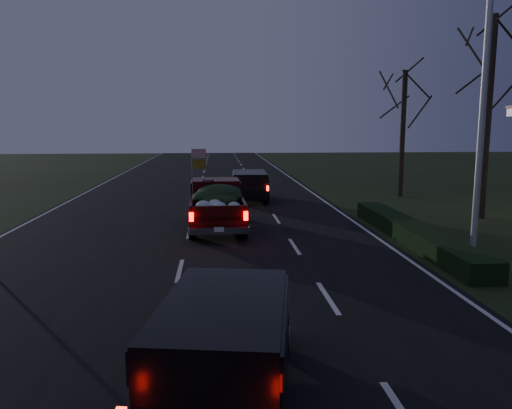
{
  "coord_description": "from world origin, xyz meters",
  "views": [
    {
      "loc": [
        1.04,
        -13.46,
        3.98
      ],
      "look_at": [
        2.39,
        3.4,
        1.3
      ],
      "focal_mm": 35.0,
      "sensor_mm": 36.0,
      "label": 1
    }
  ],
  "objects_px": {
    "light_pole": "(485,77)",
    "pickup_truck": "(216,202)",
    "lead_suv": "(249,183)",
    "rear_suv": "(225,337)"
  },
  "relations": [
    {
      "from": "light_pole",
      "to": "lead_suv",
      "type": "bearing_deg",
      "value": 121.45
    },
    {
      "from": "rear_suv",
      "to": "pickup_truck",
      "type": "bearing_deg",
      "value": 99.57
    },
    {
      "from": "light_pole",
      "to": "rear_suv",
      "type": "relative_size",
      "value": 2.0
    },
    {
      "from": "lead_suv",
      "to": "pickup_truck",
      "type": "bearing_deg",
      "value": -102.35
    },
    {
      "from": "light_pole",
      "to": "pickup_truck",
      "type": "distance_m",
      "value": 10.29
    },
    {
      "from": "rear_suv",
      "to": "light_pole",
      "type": "bearing_deg",
      "value": 54.94
    },
    {
      "from": "lead_suv",
      "to": "rear_suv",
      "type": "xyz_separation_m",
      "value": [
        -1.68,
        -19.55,
        -0.01
      ]
    },
    {
      "from": "pickup_truck",
      "to": "lead_suv",
      "type": "bearing_deg",
      "value": 74.5
    },
    {
      "from": "light_pole",
      "to": "pickup_truck",
      "type": "relative_size",
      "value": 1.72
    },
    {
      "from": "light_pole",
      "to": "rear_suv",
      "type": "bearing_deg",
      "value": -134.19
    }
  ]
}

